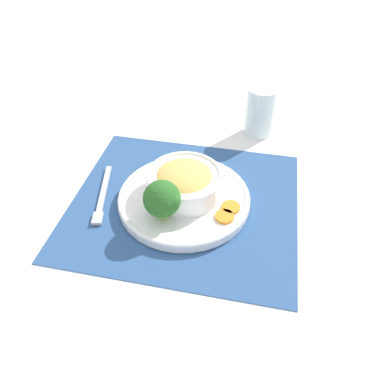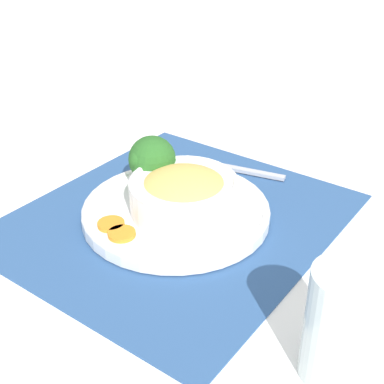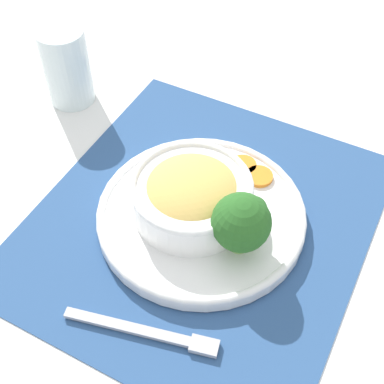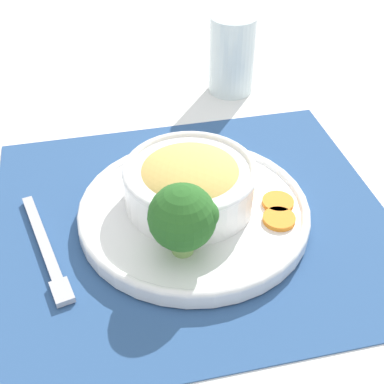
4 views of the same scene
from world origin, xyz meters
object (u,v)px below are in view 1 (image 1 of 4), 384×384
object	(u,v)px
broccoli_floret	(162,199)
fork	(102,199)
bowl	(185,181)
water_glass	(260,114)

from	to	relation	value
broccoli_floret	fork	xyz separation A→B (m)	(0.14, -0.05, -0.06)
bowl	water_glass	size ratio (longest dim) A/B	1.25
bowl	broccoli_floret	size ratio (longest dim) A/B	1.85
bowl	broccoli_floret	distance (m)	0.09
broccoli_floret	fork	size ratio (longest dim) A/B	0.47
broccoli_floret	fork	distance (m)	0.16
bowl	water_glass	xyz separation A→B (m)	(-0.17, -0.27, 0.01)
broccoli_floret	water_glass	distance (m)	0.40
bowl	water_glass	world-z (taller)	water_glass
bowl	broccoli_floret	bearing A→B (deg)	64.43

